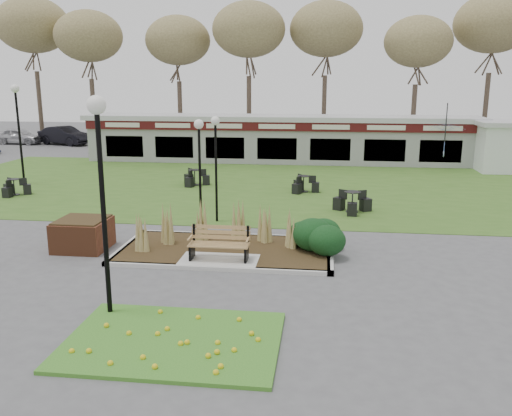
# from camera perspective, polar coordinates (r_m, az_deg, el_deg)

# --- Properties ---
(ground) EXTENTS (100.00, 100.00, 0.00)m
(ground) POSITION_cam_1_polar(r_m,az_deg,el_deg) (15.26, -4.00, -6.06)
(ground) COLOR #515154
(ground) RESTS_ON ground
(lawn) EXTENTS (34.00, 16.00, 0.02)m
(lawn) POSITION_cam_1_polar(r_m,az_deg,el_deg) (26.75, 0.96, 2.45)
(lawn) COLOR #37601E
(lawn) RESTS_ON ground
(flower_bed) EXTENTS (4.20, 3.00, 0.16)m
(flower_bed) POSITION_cam_1_polar(r_m,az_deg,el_deg) (11.11, -8.71, -13.50)
(flower_bed) COLOR #317220
(flower_bed) RESTS_ON ground
(planting_bed) EXTENTS (6.75, 3.40, 1.27)m
(planting_bed) POSITION_cam_1_polar(r_m,az_deg,el_deg) (16.23, 1.33, -3.47)
(planting_bed) COLOR #312813
(planting_bed) RESTS_ON ground
(park_bench) EXTENTS (1.70, 0.66, 0.93)m
(park_bench) POSITION_cam_1_polar(r_m,az_deg,el_deg) (15.31, -3.86, -3.67)
(park_bench) COLOR olive
(park_bench) RESTS_ON ground
(brick_planter) EXTENTS (1.50, 1.50, 0.95)m
(brick_planter) POSITION_cam_1_polar(r_m,az_deg,el_deg) (17.38, -17.77, -2.61)
(brick_planter) COLOR brown
(brick_planter) RESTS_ON ground
(food_pavilion) EXTENTS (24.60, 3.40, 2.90)m
(food_pavilion) POSITION_cam_1_polar(r_m,az_deg,el_deg) (34.38, 2.43, 7.33)
(food_pavilion) COLOR #9C9B9E
(food_pavilion) RESTS_ON ground
(tree_backdrop) EXTENTS (47.24, 5.24, 10.36)m
(tree_backdrop) POSITION_cam_1_polar(r_m,az_deg,el_deg) (42.34, 3.49, 17.78)
(tree_backdrop) COLOR #47382B
(tree_backdrop) RESTS_ON ground
(lamp_post_near_right) EXTENTS (0.39, 0.39, 4.76)m
(lamp_post_near_right) POSITION_cam_1_polar(r_m,az_deg,el_deg) (11.67, -16.11, 5.00)
(lamp_post_near_right) COLOR black
(lamp_post_near_right) RESTS_ON ground
(lamp_post_mid_left) EXTENTS (0.32, 0.32, 3.82)m
(lamp_post_mid_left) POSITION_cam_1_polar(r_m,az_deg,el_deg) (19.37, -4.27, 6.55)
(lamp_post_mid_left) COLOR black
(lamp_post_mid_left) RESTS_ON ground
(lamp_post_mid_right) EXTENTS (0.32, 0.32, 3.82)m
(lamp_post_mid_right) POSITION_cam_1_polar(r_m,az_deg,el_deg) (17.93, -5.98, 5.97)
(lamp_post_mid_right) COLOR black
(lamp_post_mid_right) RESTS_ON ground
(lamp_post_far_left) EXTENTS (0.40, 0.40, 4.86)m
(lamp_post_far_left) POSITION_cam_1_polar(r_m,az_deg,el_deg) (29.04, -23.83, 9.22)
(lamp_post_far_left) COLOR black
(lamp_post_far_left) RESTS_ON ground
(bistro_set_a) EXTENTS (1.37, 1.22, 0.73)m
(bistro_set_a) POSITION_cam_1_polar(r_m,az_deg,el_deg) (26.60, -24.08, 1.77)
(bistro_set_a) COLOR black
(bistro_set_a) RESTS_ON ground
(bistro_set_b) EXTENTS (1.24, 1.42, 0.75)m
(bistro_set_b) POSITION_cam_1_polar(r_m,az_deg,el_deg) (25.07, 5.02, 2.27)
(bistro_set_b) COLOR black
(bistro_set_b) RESTS_ON ground
(bistro_set_c) EXTENTS (1.39, 1.39, 0.76)m
(bistro_set_c) POSITION_cam_1_polar(r_m,az_deg,el_deg) (26.78, -6.47, 2.95)
(bistro_set_c) COLOR black
(bistro_set_c) RESTS_ON ground
(bistro_set_d) EXTENTS (1.54, 1.37, 0.82)m
(bistro_set_d) POSITION_cam_1_polar(r_m,az_deg,el_deg) (21.46, 10.09, 0.29)
(bistro_set_d) COLOR black
(bistro_set_d) RESTS_ON ground
(patio_umbrella) EXTENTS (2.66, 2.69, 2.70)m
(patio_umbrella) POSITION_cam_1_polar(r_m,az_deg,el_deg) (33.00, 19.25, 6.77)
(patio_umbrella) COLOR black
(patio_umbrella) RESTS_ON ground
(car_silver) EXTENTS (3.90, 1.83, 1.29)m
(car_silver) POSITION_cam_1_polar(r_m,az_deg,el_deg) (48.05, -23.64, 6.95)
(car_silver) COLOR #B6B5BB
(car_silver) RESTS_ON ground
(car_black) EXTENTS (4.74, 3.01, 1.47)m
(car_black) POSITION_cam_1_polar(r_m,az_deg,el_deg) (46.19, -19.49, 7.20)
(car_black) COLOR black
(car_black) RESTS_ON ground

